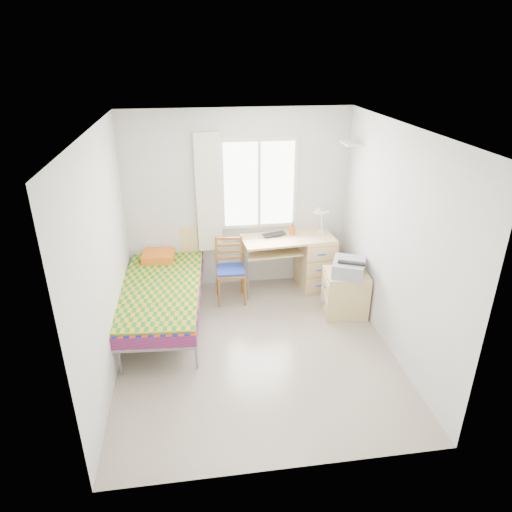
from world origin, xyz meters
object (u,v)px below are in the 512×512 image
(chair, at_px, (231,266))
(bed, at_px, (161,289))
(cabinet, at_px, (345,293))
(printer, at_px, (348,267))
(desk, at_px, (311,260))

(chair, bearing_deg, bed, -152.83)
(cabinet, height_order, printer, printer)
(chair, distance_m, printer, 1.63)
(printer, bearing_deg, chair, -179.66)
(chair, relative_size, cabinet, 1.53)
(desk, height_order, cabinet, desk)
(bed, height_order, cabinet, bed)
(bed, distance_m, printer, 2.46)
(printer, bearing_deg, desk, 132.15)
(bed, height_order, desk, bed)
(cabinet, bearing_deg, desk, 114.43)
(desk, xyz_separation_m, printer, (0.28, -0.84, 0.26))
(bed, xyz_separation_m, cabinet, (2.44, -0.16, -0.16))
(cabinet, relative_size, printer, 1.07)
(desk, bearing_deg, cabinet, -75.93)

